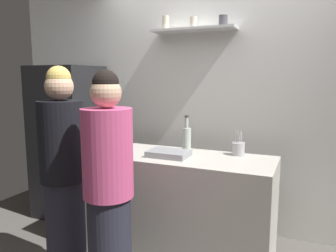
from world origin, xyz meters
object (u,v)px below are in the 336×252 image
Objects in this scene: wine_bottle_pale_glass at (187,138)px; water_bottle_plastic at (107,139)px; wine_bottle_dark_glass at (114,133)px; person_pink_top at (109,191)px; utensil_holder at (238,149)px; baking_pan at (169,154)px; refrigerator at (69,142)px; wine_bottle_amber_glass at (104,136)px; person_blonde at (63,176)px.

water_bottle_plastic is (-0.67, -0.26, -0.01)m from wine_bottle_pale_glass.
person_pink_top is at bearing -58.93° from wine_bottle_dark_glass.
utensil_holder is 1.17m from water_bottle_plastic.
wine_bottle_dark_glass is 0.37m from water_bottle_plastic.
baking_pan is 0.21× the size of person_pink_top.
baking_pan is at bearing -22.26° from wine_bottle_dark_glass.
wine_bottle_pale_glass is (1.47, -0.15, 0.17)m from refrigerator.
wine_bottle_pale_glass is at bearing -5.97° from refrigerator.
utensil_holder is at bearing 28.27° from baking_pan.
water_bottle_plastic reaches higher than utensil_holder.
wine_bottle_dark_glass is at bearing -6.70° from refrigerator.
wine_bottle_amber_glass is 1.03× the size of wine_bottle_dark_glass.
wine_bottle_amber_glass is 0.71m from person_blonde.
wine_bottle_pale_glass reaches higher than wine_bottle_dark_glass.
wine_bottle_dark_glass is at bearing -8.26° from person_pink_top.
wine_bottle_amber_glass is at bearing 133.26° from water_bottle_plastic.
person_blonde is at bearing -130.71° from wine_bottle_pale_glass.
wine_bottle_pale_glass is 0.21× the size of person_pink_top.
utensil_holder is 1.45m from person_blonde.
person_pink_top reaches higher than wine_bottle_dark_glass.
water_bottle_plastic is (0.80, -0.42, 0.16)m from refrigerator.
wine_bottle_amber_glass is (-0.71, 0.09, 0.08)m from baking_pan.
water_bottle_plastic is 0.16× the size of person_pink_top.
person_blonde is at bearing -82.52° from wine_bottle_amber_glass.
person_pink_top reaches higher than wine_bottle_pale_glass.
baking_pan is 0.60m from utensil_holder.
person_blonde is (0.09, -0.67, -0.19)m from wine_bottle_amber_glass.
wine_bottle_pale_glass is at bearing 8.29° from person_blonde.
refrigerator is 0.76m from wine_bottle_amber_glass.
person_blonde is at bearing -136.85° from baking_pan.
person_blonde reaches higher than utensil_holder.
wine_bottle_amber_glass is (-1.24, -0.19, 0.05)m from utensil_holder.
refrigerator is 1.44m from baking_pan.
utensil_holder is 0.14× the size of person_pink_top.
wine_bottle_pale_glass is 0.97m from person_pink_top.
refrigerator is 6.63× the size of water_bottle_plastic.
wine_bottle_pale_glass reaches higher than baking_pan.
wine_bottle_dark_glass is (-0.03, 0.22, -0.01)m from wine_bottle_amber_glass.
refrigerator reaches higher than person_pink_top.
baking_pan is 1.35× the size of water_bottle_plastic.
wine_bottle_pale_glass reaches higher than water_bottle_plastic.
baking_pan is 1.22× the size of wine_bottle_dark_glass.
wine_bottle_pale_glass is at bearing -52.67° from person_pink_top.
refrigerator is 1.92m from utensil_holder.
refrigerator reaches higher than wine_bottle_pale_glass.
wine_bottle_pale_glass is 0.82m from wine_bottle_dark_glass.
water_bottle_plastic is (-1.12, -0.32, 0.06)m from utensil_holder.
wine_bottle_amber_glass is at bearing 56.47° from person_blonde.
wine_bottle_dark_glass is 1.18m from person_pink_top.
person_blonde is (-0.62, -0.58, -0.11)m from baking_pan.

